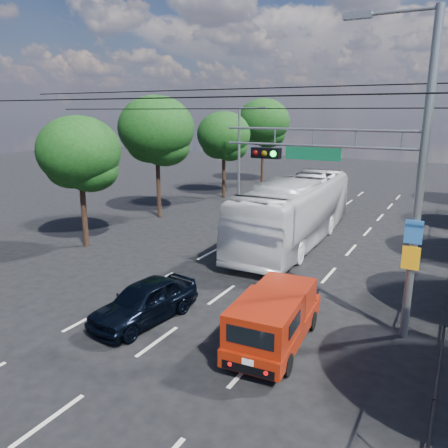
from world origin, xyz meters
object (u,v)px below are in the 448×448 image
Objects in this scene: signal_mast at (377,166)px; red_pickup at (275,317)px; navy_hatchback at (145,301)px; white_bus at (295,211)px; white_van at (250,213)px.

signal_mast reaches higher than red_pickup.
signal_mast is at bearing 50.00° from red_pickup.
navy_hatchback is at bearing -154.72° from signal_mast.
signal_mast is 5.40m from red_pickup.
signal_mast is 0.77× the size of white_bus.
white_bus is at bearing 123.90° from signal_mast.
red_pickup is at bearing -74.81° from white_bus.
navy_hatchback is 13.80m from white_van.
signal_mast is 2.35× the size of navy_hatchback.
signal_mast reaches higher than navy_hatchback.
red_pickup is 10.89m from white_bus.
white_bus reaches higher than white_van.
signal_mast is at bearing -41.99° from white_van.
white_bus is at bearing 107.22° from red_pickup.
white_van is at bearing 108.22° from navy_hatchback.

